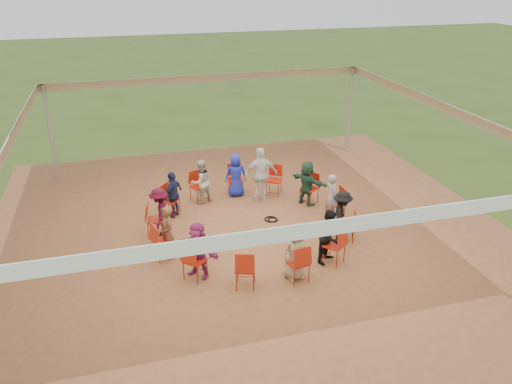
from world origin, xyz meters
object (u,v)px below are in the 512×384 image
object	(u,v)px
chair_7	(156,220)
person_seated_8	(198,250)
chair_12	(334,245)
person_seated_5	(173,194)
chair_4	(235,180)
chair_5	(199,187)
chair_9	(195,260)
chair_2	(309,188)
person_seated_1	(332,197)
chair_8	(163,242)
standing_person	(261,175)
person_seated_0	(342,216)
person_seated_6	(160,213)
person_seated_7	(167,233)
chair_10	(245,269)
chair_3	(274,180)
cable_coil	(272,219)
chair_11	(298,263)
person_seated_3	(236,175)
chair_1	(336,203)
person_seated_2	(307,183)
person_seated_9	(295,252)
person_seated_10	(330,236)
chair_6	(170,200)
laptop	(335,217)
person_seated_4	(201,181)

from	to	relation	value
chair_7	person_seated_8	world-z (taller)	person_seated_8
chair_12	person_seated_5	distance (m)	4.59
chair_4	chair_5	bearing A→B (deg)	13.85
chair_9	chair_12	world-z (taller)	same
chair_2	person_seated_1	distance (m)	1.13
chair_8	standing_person	xyz separation A→B (m)	(3.03, 2.39, 0.36)
person_seated_0	person_seated_6	xyz separation A→B (m)	(-4.25, 1.38, 0.00)
person_seated_7	chair_10	bearing A→B (deg)	24.86
chair_3	person_seated_5	distance (m)	3.07
person_seated_5	person_seated_6	size ratio (longest dim) A/B	1.00
chair_4	cable_coil	xyz separation A→B (m)	(0.53, -1.90, -0.43)
chair_11	person_seated_0	size ratio (longest dim) A/B	0.70
chair_3	chair_7	world-z (taller)	same
chair_5	person_seated_3	world-z (taller)	person_seated_3
chair_10	person_seated_1	bearing A→B (deg)	56.41
chair_1	chair_8	distance (m)	4.71
chair_3	person_seated_2	bearing A→B (deg)	160.14
chair_2	person_seated_9	world-z (taller)	person_seated_9
person_seated_5	person_seated_10	bearing A→B (deg)	83.08
chair_2	chair_12	xyz separation A→B (m)	(-0.60, -3.09, 0.00)
chair_4	chair_12	world-z (taller)	same
chair_6	person_seated_7	world-z (taller)	person_seated_7
chair_6	laptop	size ratio (longest dim) A/B	2.38
chair_3	person_seated_2	distance (m)	1.13
chair_7	laptop	distance (m)	4.43
person_seated_0	person_seated_3	xyz separation A→B (m)	(-1.88, 3.19, 0.00)
person_seated_2	chair_4	bearing A→B (deg)	24.86
chair_3	chair_10	bearing A→B (deg)	96.92
person_seated_4	person_seated_9	distance (m)	4.47
chair_9	person_seated_5	size ratio (longest dim) A/B	0.70
person_seated_0	person_seated_7	distance (m)	4.21
chair_2	chair_6	distance (m)	3.90
chair_7	chair_3	bearing A→B (deg)	124.62
chair_12	person_seated_8	distance (m)	3.07
chair_8	laptop	xyz separation A→B (m)	(4.17, -0.20, 0.16)
chair_4	person_seated_10	distance (m)	4.33
chair_1	chair_11	world-z (taller)	same
person_seated_2	standing_person	bearing A→B (deg)	33.81
standing_person	chair_3	bearing A→B (deg)	-143.91
chair_9	chair_6	bearing A→B (deg)	138.46
chair_7	person_seated_1	world-z (taller)	person_seated_1
person_seated_5	laptop	size ratio (longest dim) A/B	3.40
chair_11	person_seated_0	world-z (taller)	person_seated_0
person_seated_4	person_seated_5	size ratio (longest dim) A/B	1.00
chair_4	chair_5	distance (m)	1.14
chair_5	person_seated_0	world-z (taller)	person_seated_0
chair_8	chair_12	bearing A→B (deg)	55.38
person_seated_7	laptop	distance (m)	4.06
chair_12	person_seated_7	size ratio (longest dim) A/B	0.70
person_seated_4	person_seated_5	bearing A→B (deg)	13.85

